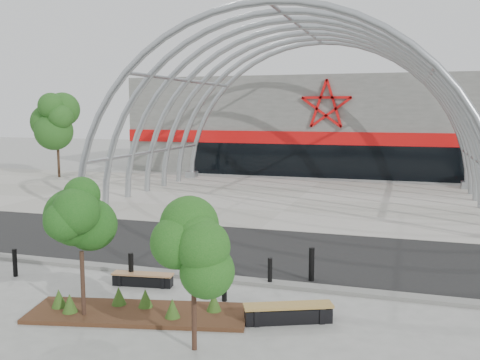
# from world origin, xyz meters

# --- Properties ---
(ground) EXTENTS (140.00, 140.00, 0.00)m
(ground) POSITION_xyz_m (0.00, 0.00, 0.00)
(ground) COLOR gray
(ground) RESTS_ON ground
(road) EXTENTS (140.00, 7.00, 0.02)m
(road) POSITION_xyz_m (0.00, 3.50, 0.01)
(road) COLOR black
(road) RESTS_ON ground
(forecourt) EXTENTS (60.00, 17.00, 0.04)m
(forecourt) POSITION_xyz_m (0.00, 15.50, 0.02)
(forecourt) COLOR #A4A094
(forecourt) RESTS_ON ground
(kerb) EXTENTS (60.00, 0.50, 0.12)m
(kerb) POSITION_xyz_m (0.00, -0.25, 0.06)
(kerb) COLOR slate
(kerb) RESTS_ON ground
(arena_building) EXTENTS (34.00, 15.24, 8.00)m
(arena_building) POSITION_xyz_m (0.00, 33.45, 3.99)
(arena_building) COLOR #63635E
(arena_building) RESTS_ON ground
(vault_canopy) EXTENTS (20.80, 15.80, 20.36)m
(vault_canopy) POSITION_xyz_m (0.00, 15.50, 0.02)
(vault_canopy) COLOR #9AA0A4
(vault_canopy) RESTS_ON ground
(planting_bed) EXTENTS (5.87, 2.90, 0.60)m
(planting_bed) POSITION_xyz_m (-0.44, -3.58, 0.14)
(planting_bed) COLOR #381F16
(planting_bed) RESTS_ON ground
(street_tree_0) EXTENTS (1.51, 1.51, 3.44)m
(street_tree_0) POSITION_xyz_m (-1.57, -4.20, 2.47)
(street_tree_0) COLOR black
(street_tree_0) RESTS_ON ground
(street_tree_1) EXTENTS (1.42, 1.42, 3.37)m
(street_tree_1) POSITION_xyz_m (1.79, -4.99, 2.42)
(street_tree_1) COLOR black
(street_tree_1) RESTS_ON ground
(bench_0) EXTENTS (1.90, 0.67, 0.39)m
(bench_0) POSITION_xyz_m (-1.36, -1.44, 0.19)
(bench_0) COLOR black
(bench_0) RESTS_ON ground
(bench_1) EXTENTS (2.24, 1.35, 0.47)m
(bench_1) POSITION_xyz_m (3.44, -2.87, 0.23)
(bench_1) COLOR black
(bench_1) RESTS_ON ground
(bollard_0) EXTENTS (0.14, 0.14, 0.90)m
(bollard_0) POSITION_xyz_m (-5.68, -1.84, 0.45)
(bollard_0) COLOR black
(bollard_0) RESTS_ON ground
(bollard_1) EXTENTS (0.16, 0.16, 0.97)m
(bollard_1) POSITION_xyz_m (-1.78, -1.39, 0.49)
(bollard_1) COLOR black
(bollard_1) RESTS_ON ground
(bollard_2) EXTENTS (0.15, 0.15, 0.91)m
(bollard_2) POSITION_xyz_m (1.42, -1.93, 0.45)
(bollard_2) COLOR black
(bollard_2) RESTS_ON ground
(bollard_3) EXTENTS (0.17, 0.17, 1.06)m
(bollard_3) POSITION_xyz_m (3.42, 0.53, 0.53)
(bollard_3) COLOR black
(bollard_3) RESTS_ON ground
(bollard_4) EXTENTS (0.14, 0.14, 0.85)m
(bollard_4) POSITION_xyz_m (2.30, -0.26, 0.43)
(bollard_4) COLOR black
(bollard_4) RESTS_ON ground
(bg_tree_0) EXTENTS (3.00, 3.00, 6.45)m
(bg_tree_0) POSITION_xyz_m (-20.00, 20.00, 4.64)
(bg_tree_0) COLOR black
(bg_tree_0) RESTS_ON ground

